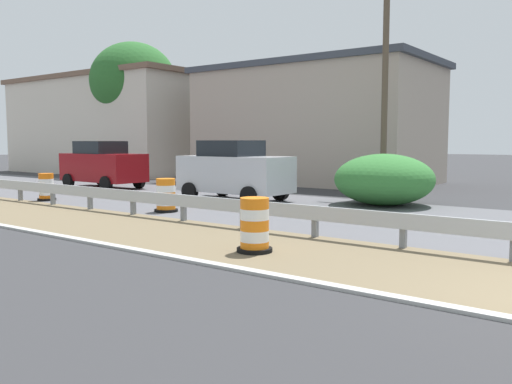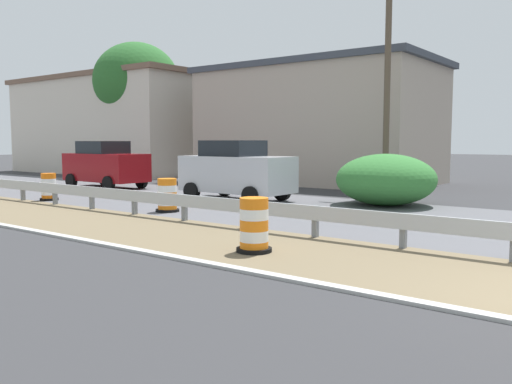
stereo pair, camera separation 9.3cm
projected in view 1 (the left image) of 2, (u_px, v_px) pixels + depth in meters
guardrail_median at (455, 228)px, 9.90m from camera, size 0.18×56.59×0.71m
traffic_barrel_nearest at (255, 228)px, 10.19m from camera, size 0.69×0.69×1.05m
traffic_barrel_close at (166, 197)px, 15.97m from camera, size 0.71×0.71×1.00m
traffic_barrel_mid at (46, 188)px, 18.99m from camera, size 0.64×0.64×0.97m
car_trailing_near_lane at (103, 165)px, 24.00m from camera, size 2.06×4.20×2.12m
car_mid_far_lane at (234, 171)px, 19.00m from camera, size 2.05×4.09×2.14m
roadside_shop_near at (316, 124)px, 27.51m from camera, size 6.98×11.94×5.97m
roadside_shop_far at (115, 125)px, 35.91m from camera, size 7.62×15.02×6.32m
utility_pole_near at (385, 81)px, 20.47m from camera, size 0.24×1.80×8.54m
bush_roadside at (384, 179)px, 17.60m from camera, size 3.27×3.27×1.70m
tree_roadside at (133, 81)px, 32.05m from camera, size 5.13×5.13×8.01m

